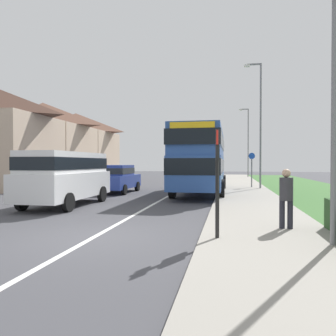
% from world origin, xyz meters
% --- Properties ---
extents(ground_plane, '(120.00, 120.00, 0.00)m').
position_xyz_m(ground_plane, '(0.00, 0.00, 0.00)').
color(ground_plane, '#424247').
extents(lane_marking_centre, '(0.14, 60.00, 0.01)m').
position_xyz_m(lane_marking_centre, '(0.00, 8.00, 0.00)').
color(lane_marking_centre, silver).
rests_on(lane_marking_centre, ground_plane).
extents(pavement_near_side, '(3.20, 68.00, 0.12)m').
position_xyz_m(pavement_near_side, '(4.20, 6.00, 0.06)').
color(pavement_near_side, gray).
rests_on(pavement_near_side, ground_plane).
extents(double_decker_bus, '(2.80, 9.59, 3.70)m').
position_xyz_m(double_decker_bus, '(1.65, 11.61, 2.14)').
color(double_decker_bus, '#284C93').
rests_on(double_decker_bus, ground_plane).
extents(parked_van_white, '(2.11, 5.27, 2.27)m').
position_xyz_m(parked_van_white, '(-3.56, 5.31, 1.35)').
color(parked_van_white, silver).
rests_on(parked_van_white, ground_plane).
extents(parked_car_blue, '(1.97, 4.29, 1.68)m').
position_xyz_m(parked_car_blue, '(-3.45, 11.39, 0.92)').
color(parked_car_blue, navy).
rests_on(parked_car_blue, ground_plane).
extents(pedestrian_at_stop, '(0.34, 0.34, 1.67)m').
position_xyz_m(pedestrian_at_stop, '(4.72, 1.37, 0.98)').
color(pedestrian_at_stop, '#23232D').
rests_on(pedestrian_at_stop, ground_plane).
extents(bus_stop_sign, '(0.09, 0.52, 2.60)m').
position_xyz_m(bus_stop_sign, '(3.00, 0.01, 1.54)').
color(bus_stop_sign, black).
rests_on(bus_stop_sign, ground_plane).
extents(cycle_route_sign, '(0.44, 0.08, 2.52)m').
position_xyz_m(cycle_route_sign, '(4.83, 15.93, 1.43)').
color(cycle_route_sign, slate).
rests_on(cycle_route_sign, ground_plane).
extents(street_lamp_near, '(1.14, 0.20, 7.78)m').
position_xyz_m(street_lamp_near, '(5.30, -0.20, 4.44)').
color(street_lamp_near, slate).
rests_on(street_lamp_near, ground_plane).
extents(street_lamp_mid, '(1.14, 0.20, 8.46)m').
position_xyz_m(street_lamp_mid, '(5.24, 15.05, 4.79)').
color(street_lamp_mid, slate).
rests_on(street_lamp_mid, ground_plane).
extents(street_lamp_far, '(1.14, 0.20, 8.30)m').
position_xyz_m(street_lamp_far, '(5.43, 32.68, 4.71)').
color(street_lamp_far, slate).
rests_on(street_lamp_far, ground_plane).
extents(house_terrace_far_side, '(7.77, 18.80, 7.16)m').
position_xyz_m(house_terrace_far_side, '(-13.03, 18.95, 3.58)').
color(house_terrace_far_side, '#C1A88E').
rests_on(house_terrace_far_side, ground_plane).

